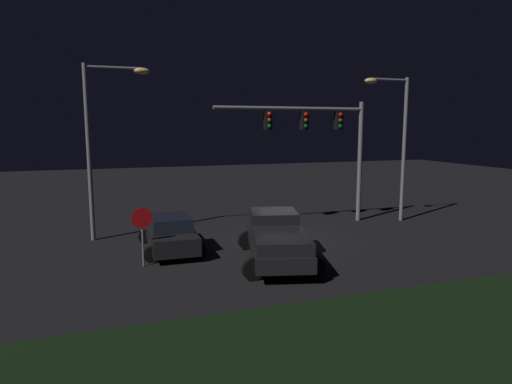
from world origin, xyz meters
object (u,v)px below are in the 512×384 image
object	(u,v)px
street_lamp_left	(102,130)
street_lamp_right	(396,131)
stop_sign	(142,226)
traffic_signal_gantry	(321,132)
car_sedan	(170,233)
pickup_truck	(276,236)

from	to	relation	value
street_lamp_left	street_lamp_right	xyz separation A→B (m)	(15.00, -0.98, -0.10)
stop_sign	traffic_signal_gantry	bearing A→B (deg)	25.64
car_sedan	stop_sign	size ratio (longest dim) A/B	1.99
pickup_truck	street_lamp_right	xyz separation A→B (m)	(8.85, 4.87, 3.94)
car_sedan	traffic_signal_gantry	bearing A→B (deg)	-70.49
car_sedan	traffic_signal_gantry	distance (m)	9.75
car_sedan	street_lamp_left	distance (m)	5.81
pickup_truck	street_lamp_left	bearing A→B (deg)	61.37
pickup_truck	traffic_signal_gantry	bearing A→B (deg)	-24.95
car_sedan	street_lamp_left	size ratio (longest dim) A/B	0.56
pickup_truck	traffic_signal_gantry	distance (m)	8.33
street_lamp_right	car_sedan	bearing A→B (deg)	-170.87
street_lamp_left	street_lamp_right	distance (m)	15.03
street_lamp_right	stop_sign	world-z (taller)	street_lamp_right
car_sedan	street_lamp_right	world-z (taller)	street_lamp_right
pickup_truck	street_lamp_left	size ratio (longest dim) A/B	0.72
traffic_signal_gantry	street_lamp_left	size ratio (longest dim) A/B	1.05
street_lamp_right	traffic_signal_gantry	bearing A→B (deg)	169.23
traffic_signal_gantry	pickup_truck	bearing A→B (deg)	-129.85
street_lamp_left	street_lamp_right	world-z (taller)	street_lamp_left
street_lamp_left	stop_sign	distance (m)	6.07
street_lamp_left	street_lamp_right	size ratio (longest dim) A/B	1.02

